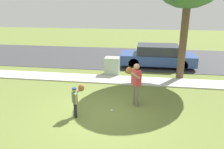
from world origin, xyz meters
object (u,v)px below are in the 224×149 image
at_px(person_adult, 135,80).
at_px(baseball, 112,111).
at_px(utility_cabinet, 112,66).
at_px(parked_wagon_blue, 157,56).
at_px(person_child, 76,97).

relative_size(person_adult, baseball, 22.45).
xyz_separation_m(person_adult, utility_cabinet, (-1.41, 3.63, -0.54)).
xyz_separation_m(utility_cabinet, parked_wagon_blue, (2.51, 2.06, 0.18)).
bearing_deg(utility_cabinet, parked_wagon_blue, 39.32).
bearing_deg(utility_cabinet, person_child, -96.25).
bearing_deg(person_child, person_adult, -1.36).
height_order(baseball, utility_cabinet, utility_cabinet).
bearing_deg(baseball, parked_wagon_blue, 73.28).
bearing_deg(parked_wagon_blue, person_adult, -100.98).
distance_m(person_child, parked_wagon_blue, 7.45).
bearing_deg(person_child, parked_wagon_blue, 34.57).
xyz_separation_m(person_child, parked_wagon_blue, (3.03, 6.80, -0.06)).
distance_m(baseball, utility_cabinet, 4.32).
distance_m(person_child, utility_cabinet, 4.78).
relative_size(person_child, baseball, 14.97).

